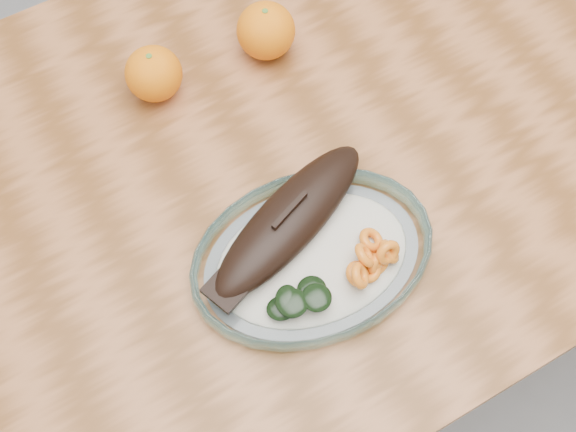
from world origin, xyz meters
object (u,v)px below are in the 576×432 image
Objects in this scene: dining_table at (323,166)px; orange_right at (266,31)px; plated_meal at (311,253)px; orange_left at (154,74)px.

orange_right reaches higher than dining_table.
plated_meal and orange_right have the same top height.
plated_meal is at bearing -126.72° from dining_table.
plated_meal is 7.85× the size of orange_left.
plated_meal is (-0.11, -0.15, 0.12)m from dining_table.
orange_left is at bearing 134.96° from dining_table.
orange_right is (-0.00, 0.16, 0.14)m from dining_table.
plated_meal is 0.33m from orange_right.
orange_left is 0.17m from orange_right.
orange_left reaches higher than dining_table.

